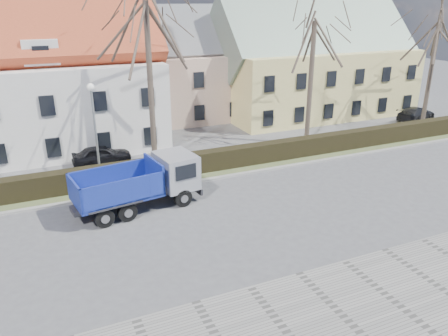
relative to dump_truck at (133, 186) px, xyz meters
name	(u,v)px	position (x,y,z in m)	size (l,w,h in m)	color
ground	(236,212)	(4.75, -2.47, -1.36)	(120.00, 120.00, 0.00)	#4E4E51
sidewalk_near	(337,311)	(4.75, -10.97, -1.32)	(80.00, 5.00, 0.08)	gray
curb_far	(204,180)	(4.75, 2.13, -1.30)	(80.00, 0.30, 0.12)	gray
grass_strip	(195,171)	(4.75, 3.73, -1.31)	(80.00, 3.00, 0.10)	#4B5731
hedge	(196,164)	(4.75, 3.53, -0.71)	(60.00, 0.90, 1.30)	black
building_pink	(183,74)	(8.75, 17.53, 2.64)	(10.80, 8.80, 8.00)	tan
building_yellow	(312,68)	(20.75, 14.53, 2.89)	(18.80, 10.80, 8.50)	#DECF7A
tree_1	(150,70)	(2.75, 6.03, 4.96)	(9.20, 9.20, 12.65)	#4A3D33
tree_2	(311,71)	(14.75, 6.03, 4.14)	(8.00, 8.00, 11.00)	#4A3D33
tree_3	(432,66)	(26.75, 6.03, 3.86)	(7.60, 7.60, 10.45)	#4A3D33
dump_truck	(133,186)	(0.00, 0.00, 0.00)	(6.82, 2.53, 2.73)	navy
streetlight	(96,134)	(-1.06, 4.53, 1.67)	(0.47, 0.47, 6.08)	gray
cart_frame	(124,191)	(-0.19, 1.82, -1.03)	(0.73, 0.42, 0.67)	silver
parked_car_a	(102,155)	(-0.47, 7.61, -0.71)	(1.55, 3.85, 1.31)	black
parked_car_b	(416,114)	(27.65, 7.67, -0.73)	(1.77, 4.35, 1.26)	black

